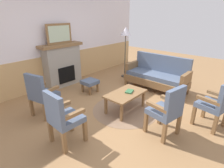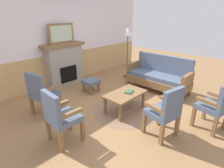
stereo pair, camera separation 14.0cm
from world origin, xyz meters
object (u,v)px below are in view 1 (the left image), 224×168
(armchair_front_left, at_px, (217,103))
(armchair_front_center, at_px, (167,109))
(framed_picture, at_px, (59,34))
(armchair_by_window_left, at_px, (41,93))
(armchair_near_fireplace, at_px, (62,116))
(coffee_table, at_px, (126,95))
(footstool, at_px, (90,83))
(couch, at_px, (157,76))
(fireplace, at_px, (63,65))
(floor_lamp_by_couch, at_px, (126,35))
(book_on_table, at_px, (129,91))

(armchair_front_left, bearing_deg, armchair_front_center, 144.84)
(framed_picture, xyz_separation_m, armchair_by_window_left, (-1.35, -1.19, -1.02))
(framed_picture, relative_size, armchair_front_center, 0.82)
(armchair_near_fireplace, distance_m, armchair_front_left, 2.84)
(coffee_table, relative_size, footstool, 2.40)
(couch, distance_m, armchair_by_window_left, 3.18)
(armchair_near_fireplace, bearing_deg, armchair_by_window_left, 78.10)
(fireplace, bearing_deg, armchair_near_fireplace, -124.52)
(armchair_front_center, xyz_separation_m, floor_lamp_by_couch, (2.10, 2.55, 0.91))
(framed_picture, bearing_deg, coffee_table, -89.80)
(fireplace, distance_m, framed_picture, 0.91)
(fireplace, xyz_separation_m, armchair_by_window_left, (-1.35, -1.19, -0.11))
(framed_picture, distance_m, floor_lamp_by_couch, 2.10)
(couch, height_order, armchair_front_left, same)
(fireplace, xyz_separation_m, armchair_front_center, (-0.22, -3.50, -0.11))
(coffee_table, height_order, book_on_table, book_on_table)
(coffee_table, xyz_separation_m, book_on_table, (0.10, -0.03, 0.07))
(framed_picture, height_order, armchair_front_center, framed_picture)
(framed_picture, bearing_deg, couch, -55.06)
(framed_picture, bearing_deg, footstool, -81.28)
(coffee_table, height_order, armchair_front_left, armchair_front_left)
(fireplace, distance_m, armchair_front_left, 4.14)
(couch, xyz_separation_m, armchair_near_fireplace, (-3.20, 0.01, 0.14))
(coffee_table, relative_size, armchair_by_window_left, 0.98)
(book_on_table, bearing_deg, fireplace, 92.44)
(fireplace, height_order, coffee_table, fireplace)
(coffee_table, bearing_deg, couch, 2.89)
(fireplace, bearing_deg, armchair_by_window_left, -138.58)
(framed_picture, xyz_separation_m, book_on_table, (0.10, -2.43, -1.10))
(couch, relative_size, armchair_near_fireplace, 1.84)
(armchair_front_left, height_order, floor_lamp_by_couch, floor_lamp_by_couch)
(book_on_table, xyz_separation_m, footstool, (0.05, 1.40, -0.17))
(footstool, bearing_deg, floor_lamp_by_couch, 2.86)
(book_on_table, xyz_separation_m, armchair_front_left, (0.52, -1.66, 0.08))
(armchair_front_left, bearing_deg, footstool, 98.56)
(coffee_table, xyz_separation_m, armchair_front_center, (-0.23, -1.10, 0.15))
(footstool, distance_m, armchair_front_left, 3.11)
(armchair_near_fireplace, relative_size, floor_lamp_by_couch, 0.58)
(framed_picture, height_order, floor_lamp_by_couch, framed_picture)
(couch, height_order, armchair_near_fireplace, same)
(fireplace, distance_m, footstool, 1.11)
(fireplace, xyz_separation_m, coffee_table, (0.01, -2.40, -0.27))
(couch, distance_m, book_on_table, 1.52)
(armchair_by_window_left, height_order, armchair_front_left, same)
(couch, relative_size, coffee_table, 1.88)
(armchair_by_window_left, height_order, floor_lamp_by_couch, floor_lamp_by_couch)
(fireplace, height_order, couch, fireplace)
(footstool, relative_size, armchair_near_fireplace, 0.41)
(armchair_near_fireplace, bearing_deg, armchair_front_center, -41.26)
(fireplace, xyz_separation_m, armchair_near_fireplace, (-1.58, -2.30, -0.11))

